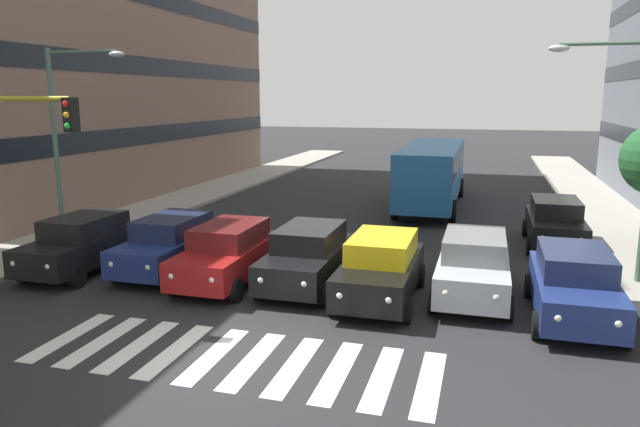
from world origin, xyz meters
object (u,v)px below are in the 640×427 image
at_px(car_4, 228,253).
at_px(car_row2_0, 555,222).
at_px(bus_behind_traffic, 433,169).
at_px(street_lamp_right, 67,128).
at_px(car_1, 473,266).
at_px(car_6, 83,243).
at_px(car_2, 381,268).
at_px(car_5, 171,243).
at_px(car_0, 574,284).
at_px(street_lamp_left, 633,135).
at_px(car_3, 308,256).

height_order(car_4, car_row2_0, same).
relative_size(bus_behind_traffic, street_lamp_right, 1.55).
height_order(car_1, car_4, same).
bearing_deg(bus_behind_traffic, car_6, 56.42).
height_order(car_2, bus_behind_traffic, bus_behind_traffic).
height_order(car_5, street_lamp_right, street_lamp_right).
bearing_deg(car_6, car_2, 179.35).
bearing_deg(car_4, car_5, -13.98).
height_order(car_5, car_row2_0, same).
xyz_separation_m(car_0, car_4, (9.29, -0.38, 0.00)).
distance_m(car_row2_0, street_lamp_left, 5.63).
height_order(car_3, bus_behind_traffic, bus_behind_traffic).
bearing_deg(car_row2_0, car_5, 29.30).
xyz_separation_m(car_4, bus_behind_traffic, (-4.54, -13.97, 0.97)).
distance_m(car_row2_0, bus_behind_traffic, 8.55).
xyz_separation_m(car_5, bus_behind_traffic, (-6.71, -13.43, 0.97)).
height_order(car_1, car_6, same).
xyz_separation_m(car_row2_0, street_lamp_right, (16.05, 5.57, 3.44)).
bearing_deg(car_1, street_lamp_right, -4.12).
bearing_deg(car_0, street_lamp_right, -7.03).
height_order(car_0, car_row2_0, same).
bearing_deg(car_6, car_3, -176.17).
xyz_separation_m(car_6, bus_behind_traffic, (-9.38, -14.12, 0.97)).
xyz_separation_m(car_4, car_5, (2.17, -0.54, 0.00)).
relative_size(car_0, car_2, 1.00).
bearing_deg(car_4, car_row2_0, -143.33).
bearing_deg(street_lamp_right, car_4, 166.39).
distance_m(street_lamp_left, street_lamp_right, 17.45).
bearing_deg(car_4, car_1, -175.01).
distance_m(car_0, car_4, 9.29).
xyz_separation_m(car_4, street_lamp_left, (-10.93, -2.88, 3.43)).
height_order(car_3, street_lamp_right, street_lamp_right).
bearing_deg(car_0, bus_behind_traffic, -71.71).
distance_m(car_2, bus_behind_traffic, 14.26).
height_order(car_1, bus_behind_traffic, bus_behind_traffic).
height_order(car_row2_0, street_lamp_right, street_lamp_right).
bearing_deg(bus_behind_traffic, street_lamp_right, 48.41).
relative_size(car_0, bus_behind_traffic, 0.42).
distance_m(car_0, street_lamp_left, 5.01).
height_order(car_2, car_4, same).
bearing_deg(car_6, car_4, -178.25).
bearing_deg(car_2, car_1, -160.03).
relative_size(car_1, car_2, 1.00).
relative_size(car_row2_0, street_lamp_left, 0.66).
bearing_deg(car_1, car_row2_0, -112.30).
bearing_deg(car_1, car_0, 157.68).
bearing_deg(car_1, street_lamp_left, -150.55).
bearing_deg(car_6, car_1, -176.34).
bearing_deg(car_5, car_4, 166.02).
relative_size(car_1, street_lamp_right, 0.66).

